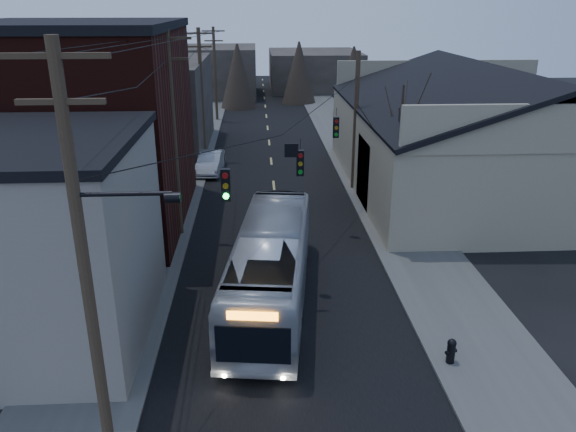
% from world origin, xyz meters
% --- Properties ---
extents(road_surface, '(9.00, 110.00, 0.02)m').
position_xyz_m(road_surface, '(0.00, 30.00, 0.01)').
color(road_surface, black).
rests_on(road_surface, ground).
extents(sidewalk_left, '(4.00, 110.00, 0.12)m').
position_xyz_m(sidewalk_left, '(-6.50, 30.00, 0.06)').
color(sidewalk_left, '#474744').
rests_on(sidewalk_left, ground).
extents(sidewalk_right, '(4.00, 110.00, 0.12)m').
position_xyz_m(sidewalk_right, '(6.50, 30.00, 0.06)').
color(sidewalk_right, '#474744').
rests_on(sidewalk_right, ground).
extents(building_clapboard, '(8.00, 8.00, 7.00)m').
position_xyz_m(building_clapboard, '(-9.00, 9.00, 3.50)').
color(building_clapboard, gray).
rests_on(building_clapboard, ground).
extents(building_brick, '(10.00, 12.00, 10.00)m').
position_xyz_m(building_brick, '(-10.00, 20.00, 5.00)').
color(building_brick, black).
rests_on(building_brick, ground).
extents(building_left_far, '(9.00, 14.00, 7.00)m').
position_xyz_m(building_left_far, '(-9.50, 36.00, 3.50)').
color(building_left_far, '#2E2A25').
rests_on(building_left_far, ground).
extents(warehouse, '(16.16, 20.60, 7.73)m').
position_xyz_m(warehouse, '(13.00, 25.00, 2.70)').
color(warehouse, gray).
rests_on(warehouse, ground).
extents(building_far_left, '(10.00, 12.00, 6.00)m').
position_xyz_m(building_far_left, '(-6.00, 65.00, 3.00)').
color(building_far_left, '#2E2A25').
rests_on(building_far_left, ground).
extents(building_far_right, '(12.00, 14.00, 5.00)m').
position_xyz_m(building_far_right, '(7.00, 70.00, 2.50)').
color(building_far_right, '#2E2A25').
rests_on(building_far_right, ground).
extents(bare_tree, '(0.40, 0.40, 7.20)m').
position_xyz_m(bare_tree, '(6.50, 20.00, 3.60)').
color(bare_tree, black).
rests_on(bare_tree, ground).
extents(utility_lines, '(11.24, 45.28, 10.50)m').
position_xyz_m(utility_lines, '(-3.11, 24.14, 4.95)').
color(utility_lines, '#382B1E').
rests_on(utility_lines, ground).
extents(bus, '(3.96, 11.40, 3.11)m').
position_xyz_m(bus, '(-0.60, 10.94, 1.55)').
color(bus, '#A8ACB4').
rests_on(bus, ground).
extents(parked_car, '(1.86, 4.52, 1.45)m').
position_xyz_m(parked_car, '(-4.30, 29.25, 0.73)').
color(parked_car, '#B0B2B8').
rests_on(parked_car, ground).
extents(fire_hydrant, '(0.42, 0.29, 0.86)m').
position_xyz_m(fire_hydrant, '(5.11, 6.37, 0.58)').
color(fire_hydrant, black).
rests_on(fire_hydrant, sidewalk_right).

